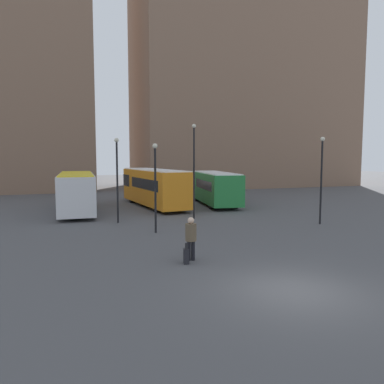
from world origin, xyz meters
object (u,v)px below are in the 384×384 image
Objects in this scene: lamp_post_1 at (155,180)px; lamp_post_3 at (117,173)px; bus_1 at (154,186)px; lamp_post_0 at (321,173)px; bus_0 at (77,191)px; suitcase at (186,256)px; lamp_post_2 at (194,164)px; traveler at (191,235)px; bus_2 at (215,187)px.

lamp_post_1 is 4.19m from lamp_post_3.
bus_1 is 14.28m from lamp_post_0.
bus_1 is at bearing 123.74° from lamp_post_0.
bus_0 is 1.88× the size of lamp_post_1.
suitcase is (-2.82, -17.41, -1.42)m from bus_1.
lamp_post_2 is 1.19× the size of lamp_post_3.
bus_1 is at bearing 3.15° from traveler.
lamp_post_0 is at bearing -159.71° from bus_2.
traveler is 6.23m from lamp_post_1.
lamp_post_3 is at bearing 20.66° from traveler.
bus_0 is 10.80× the size of suitcase.
lamp_post_2 reaches higher than lamp_post_1.
suitcase is at bearing 151.06° from traveler.
bus_0 reaches higher than traveler.
bus_1 is 6.02× the size of traveler.
traveler is at bearing -110.00° from lamp_post_2.
lamp_post_1 reaches higher than traveler.
suitcase is at bearing 164.41° from bus_1.
bus_0 is at bearing 25.77° from traveler.
lamp_post_0 is (10.37, 5.21, 2.16)m from traveler.
bus_2 is at bearing -102.17° from bus_1.
lamp_post_0 is (10.71, 5.60, 2.92)m from suitcase.
bus_2 is 5.23× the size of traveler.
bus_1 is 2.17× the size of lamp_post_1.
suitcase is 0.13× the size of lamp_post_2.
bus_2 is at bearing -82.32° from bus_0.
bus_0 is 9.54m from lamp_post_2.
suitcase is (-0.33, -0.39, -0.75)m from traveler.
lamp_post_0 is 1.01× the size of lamp_post_3.
traveler is 11.81m from lamp_post_0.
traveler is 10.17m from lamp_post_3.
lamp_post_0 is 12.82m from lamp_post_3.
bus_1 reaches higher than suitcase.
bus_2 is 8.22m from lamp_post_2.
bus_0 is at bearing 112.83° from lamp_post_3.
traveler is at bearing -153.33° from lamp_post_0.
lamp_post_3 is (-9.45, -6.66, 1.65)m from bus_2.
lamp_post_2 is (7.49, -5.52, 2.10)m from bus_0.
lamp_post_3 is at bearing 144.10° from bus_1.
suitcase is (-8.19, -16.87, -1.25)m from bus_2.
lamp_post_0 is (14.29, -10.12, 1.60)m from bus_0.
bus_1 is at bearing 91.96° from bus_2.
traveler is at bearing 165.30° from bus_1.
bus_2 is 1.72× the size of lamp_post_3.
bus_0 is 5.22× the size of traveler.
lamp_post_2 is at bearing 46.99° from lamp_post_1.
lamp_post_1 is at bearing 8.83° from suitcase.
traveler is 0.33× the size of lamp_post_0.
lamp_post_3 is (2.32, -5.52, 1.58)m from bus_0.
lamp_post_2 reaches higher than suitcase.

